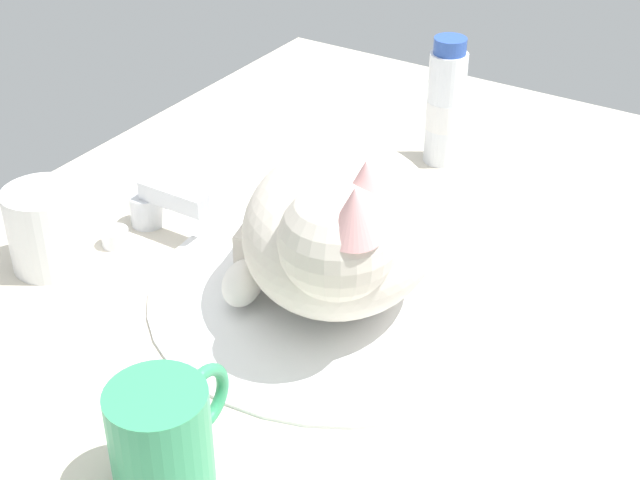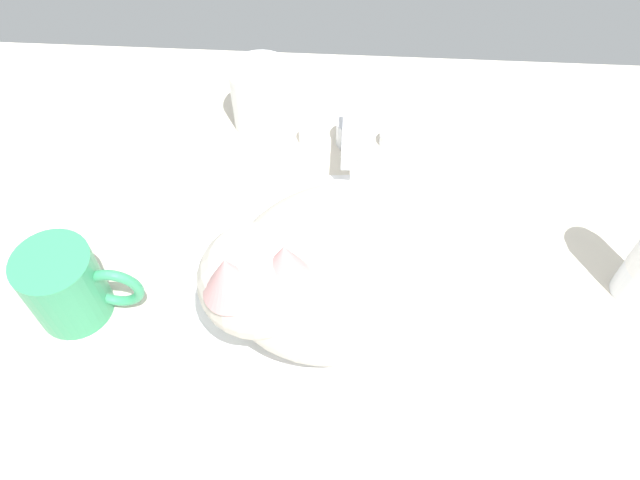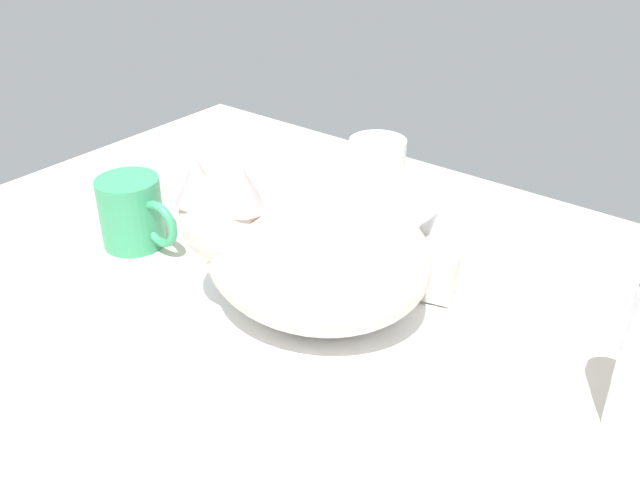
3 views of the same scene
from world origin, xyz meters
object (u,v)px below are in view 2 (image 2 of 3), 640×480
at_px(coffee_mug, 67,286).
at_px(rinse_cup, 262,97).
at_px(faucet, 351,136).
at_px(cat, 331,270).

xyz_separation_m(coffee_mug, rinse_cup, (0.16, 0.28, -0.00)).
relative_size(faucet, coffee_mug, 1.11).
bearing_deg(rinse_cup, coffee_mug, -119.19).
bearing_deg(coffee_mug, rinse_cup, 60.81).
bearing_deg(faucet, rinse_cup, 159.73).
distance_m(coffee_mug, rinse_cup, 0.32).
distance_m(cat, rinse_cup, 0.29).
relative_size(cat, coffee_mug, 2.36).
bearing_deg(rinse_cup, faucet, -20.27).
bearing_deg(cat, coffee_mug, -178.14).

